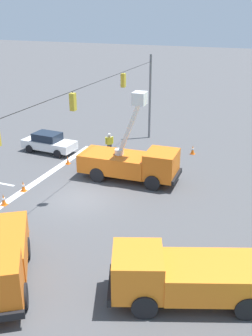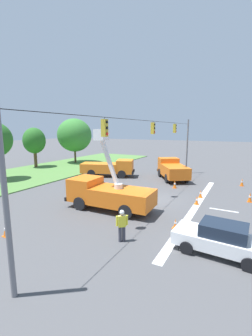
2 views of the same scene
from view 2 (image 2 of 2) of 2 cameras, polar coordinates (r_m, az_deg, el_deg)
ground_plane at (r=19.71m, az=6.13°, el=-7.78°), size 200.00×200.00×0.00m
grass_verge at (r=31.03m, az=-26.41°, el=-2.14°), size 56.00×12.00×0.10m
lane_markings at (r=18.51m, az=21.95°, el=-9.64°), size 17.60×15.25×0.01m
signal_gantry at (r=18.87m, az=6.40°, el=5.17°), size 26.20×0.33×7.20m
tree_far_east at (r=37.38m, az=-22.27°, el=6.40°), size 3.43×3.24×6.16m
tree_east_end at (r=40.39m, az=-12.97°, el=8.12°), size 5.60×6.06×7.74m
utility_truck_bucket_lift at (r=16.92m, az=-4.71°, el=-6.16°), size 2.68×6.73×5.96m
utility_truck_support_near at (r=27.39m, az=11.66°, el=-0.31°), size 6.20×5.22×2.35m
utility_truck_support_far at (r=28.55m, az=-4.30°, el=0.13°), size 4.49×7.04×2.13m
sedan_white at (r=12.15m, az=22.89°, el=-16.16°), size 2.11×4.39×1.56m
road_worker at (r=12.28m, az=-1.04°, el=-13.98°), size 0.46×0.52×1.77m
traffic_cone_foreground_left at (r=18.98m, az=17.53°, el=-7.84°), size 0.36×0.36×0.69m
traffic_cone_foreground_right at (r=20.90m, az=18.43°, el=-6.22°), size 0.36×0.36×0.71m
traffic_cone_mid_left at (r=26.74m, az=27.37°, el=-3.21°), size 0.36×0.36×0.83m
traffic_cone_mid_right at (r=23.46m, az=12.29°, el=-4.03°), size 0.36×0.36×0.82m
traffic_cone_lane_edge_a at (r=14.35m, az=12.43°, el=-13.65°), size 0.36×0.36×0.61m
traffic_cone_far_left at (r=21.28m, az=28.97°, el=-6.52°), size 0.36×0.36×0.81m
traffic_cone_far_right at (r=14.72m, az=-28.22°, el=-13.71°), size 0.36×0.36×0.74m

